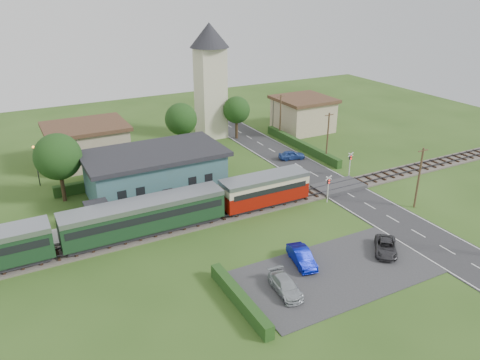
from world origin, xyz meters
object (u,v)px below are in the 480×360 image
train (112,223)px  church_tower (210,73)px  crossing_signal_near (328,185)px  car_park_dark (386,247)px  crossing_signal_far (350,161)px  station_building (155,172)px  car_park_silver (285,286)px  pedestrian_far (107,220)px  car_park_blue (302,257)px  car_on_road (292,155)px  house_west (87,144)px  house_east (303,114)px  equipment_hut (98,215)px  pedestrian_near (234,189)px

train → church_tower: church_tower is taller
crossing_signal_near → car_park_dark: crossing_signal_near is taller
crossing_signal_far → train: bearing=-175.6°
station_building → car_park_silver: station_building is taller
crossing_signal_near → pedestrian_far: crossing_signal_near is taller
crossing_signal_far → car_park_blue: size_ratio=0.78×
station_building → car_on_road: size_ratio=4.35×
car_park_blue → car_park_dark: size_ratio=1.01×
crossing_signal_near → car_park_blue: bearing=-137.3°
station_building → pedestrian_far: 9.93m
station_building → house_west: size_ratio=1.48×
church_tower → crossing_signal_near: church_tower is taller
train → car_park_blue: bearing=-39.7°
pedestrian_far → station_building: bearing=-51.0°
pedestrian_far → house_east: bearing=-65.2°
car_park_dark → crossing_signal_far: bearing=101.5°
station_building → car_park_dark: bearing=-57.3°
equipment_hut → crossing_signal_far: crossing_signal_far is taller
station_building → crossing_signal_near: (16.40, -11.40, -0.55)m
pedestrian_near → pedestrian_far: 14.55m
crossing_signal_near → house_east: bearing=60.9°
car_park_blue → car_park_silver: bearing=-129.2°
house_east → pedestrian_near: bearing=-140.1°
crossing_signal_near → car_park_blue: (-9.87, -9.09, -1.37)m
car_park_blue → house_west: bearing=121.0°
car_park_silver → car_park_dark: bearing=10.0°
crossing_signal_near → car_park_dark: 11.45m
equipment_hut → pedestrian_near: size_ratio=1.29×
house_west → pedestrian_near: 23.53m
car_on_road → car_park_blue: size_ratio=0.88×
train → crossing_signal_far: 31.00m
station_building → pedestrian_far: (-7.33, -6.56, -1.33)m
pedestrian_near → pedestrian_far: (-14.54, -0.50, -0.08)m
station_building → car_on_road: (20.50, 2.00, -2.02)m
church_tower → crossing_signal_far: (8.60, -23.61, -8.08)m
house_west → car_on_road: 28.27m
crossing_signal_far → pedestrian_far: (-30.93, 0.04, -0.78)m
station_building → crossing_signal_far: bearing=-15.6°
crossing_signal_near → pedestrian_far: bearing=168.5°
crossing_signal_far → car_park_silver: size_ratio=0.79×
car_on_road → car_park_dark: size_ratio=0.89×
car_on_road → car_park_silver: (-17.52, -25.29, 0.01)m
house_west → crossing_signal_far: (28.60, -20.61, -0.65)m
church_tower → car_on_road: (5.50, -15.01, -9.55)m
church_tower → car_park_silver: (-12.01, -40.30, -9.54)m
crossing_signal_near → car_park_silver: crossing_signal_near is taller
car_park_dark → pedestrian_far: bearing=-175.1°
equipment_hut → house_west: 20.05m
crossing_signal_near → car_park_blue: 13.49m
station_building → car_park_silver: bearing=-82.7°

